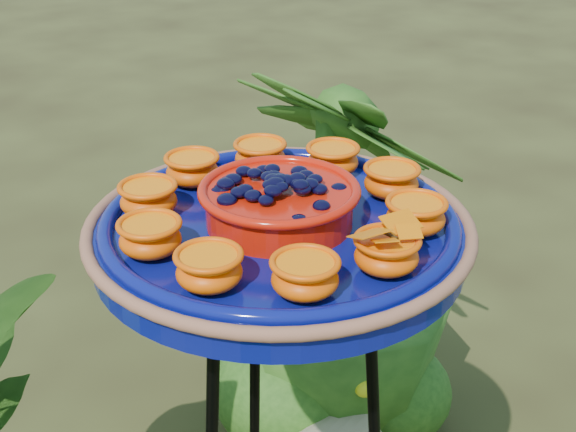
# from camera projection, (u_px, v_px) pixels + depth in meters

# --- Properties ---
(feeder_dish) EXTENTS (0.59, 0.59, 0.11)m
(feeder_dish) POSITION_uv_depth(u_px,v_px,m) (279.00, 224.00, 1.00)
(feeder_dish) COLOR #080E63
(feeder_dish) RESTS_ON tripod_stand
(shrub_back_right) EXTENTS (0.62, 0.62, 0.95)m
(shrub_back_right) POSITION_uv_depth(u_px,v_px,m) (344.00, 260.00, 1.89)
(shrub_back_right) COLOR #214713
(shrub_back_right) RESTS_ON ground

